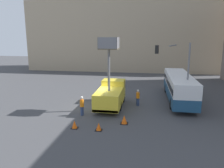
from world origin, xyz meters
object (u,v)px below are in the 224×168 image
(traffic_cone_near_truck, at_px, (99,127))
(traffic_cone_far_side, at_px, (75,125))
(road_worker_directing, at_px, (138,98))
(city_bus, at_px, (179,85))
(traffic_cone_mid_road, at_px, (124,120))
(road_worker_near_truck, at_px, (82,106))
(traffic_light_pole, at_px, (177,65))
(utility_truck, at_px, (111,93))

(traffic_cone_near_truck, xyz_separation_m, traffic_cone_far_side, (-2.06, 0.10, 0.00))
(road_worker_directing, xyz_separation_m, traffic_cone_near_truck, (-2.80, -7.18, -0.59))
(city_bus, height_order, traffic_cone_mid_road, city_bus)
(traffic_cone_mid_road, bearing_deg, traffic_cone_far_side, -157.64)
(traffic_cone_mid_road, distance_m, traffic_cone_far_side, 4.27)
(road_worker_near_truck, distance_m, traffic_cone_mid_road, 4.51)
(traffic_light_pole, relative_size, road_worker_directing, 3.82)
(city_bus, bearing_deg, utility_truck, 109.99)
(traffic_cone_near_truck, bearing_deg, city_bus, 53.33)
(traffic_light_pole, relative_size, traffic_cone_far_side, 10.60)
(city_bus, bearing_deg, traffic_cone_near_truck, 136.59)
(utility_truck, relative_size, road_worker_directing, 4.11)
(traffic_light_pole, bearing_deg, traffic_cone_near_truck, -132.48)
(city_bus, height_order, road_worker_near_truck, city_bus)
(road_worker_near_truck, bearing_deg, city_bus, 49.72)
(road_worker_directing, bearing_deg, traffic_cone_near_truck, -84.29)
(road_worker_directing, distance_m, traffic_cone_near_truck, 7.73)
(road_worker_near_truck, xyz_separation_m, traffic_cone_far_side, (0.28, -3.09, -0.65))
(utility_truck, relative_size, traffic_light_pole, 1.08)
(road_worker_near_truck, height_order, traffic_cone_near_truck, road_worker_near_truck)
(utility_truck, distance_m, traffic_light_pole, 7.61)
(utility_truck, height_order, traffic_cone_far_side, utility_truck)
(road_worker_directing, bearing_deg, traffic_cone_mid_road, -72.49)
(traffic_light_pole, height_order, traffic_cone_near_truck, traffic_light_pole)
(city_bus, xyz_separation_m, traffic_cone_near_truck, (-7.46, -10.03, -1.53))
(city_bus, relative_size, traffic_light_pole, 1.72)
(utility_truck, xyz_separation_m, city_bus, (7.53, 3.79, 0.34))
(road_worker_near_truck, bearing_deg, traffic_cone_far_side, -69.95)
(road_worker_near_truck, bearing_deg, road_worker_directing, 52.70)
(traffic_cone_far_side, bearing_deg, traffic_light_pole, 39.56)
(utility_truck, height_order, city_bus, utility_truck)
(traffic_light_pole, relative_size, traffic_cone_near_truck, 10.75)
(traffic_light_pole, xyz_separation_m, road_worker_near_truck, (-9.13, -4.23, -3.63))
(road_worker_near_truck, relative_size, road_worker_directing, 1.06)
(traffic_cone_near_truck, bearing_deg, traffic_cone_far_side, 177.19)
(road_worker_near_truck, distance_m, traffic_cone_near_truck, 4.01)
(road_worker_directing, bearing_deg, traffic_cone_far_side, -97.46)
(traffic_cone_far_side, bearing_deg, road_worker_directing, 55.56)
(road_worker_directing, bearing_deg, traffic_light_pole, 30.25)
(traffic_light_pole, xyz_separation_m, road_worker_directing, (-3.99, -0.23, -3.69))
(city_bus, distance_m, road_worker_near_truck, 11.99)
(traffic_cone_far_side, bearing_deg, traffic_cone_near_truck, -2.81)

